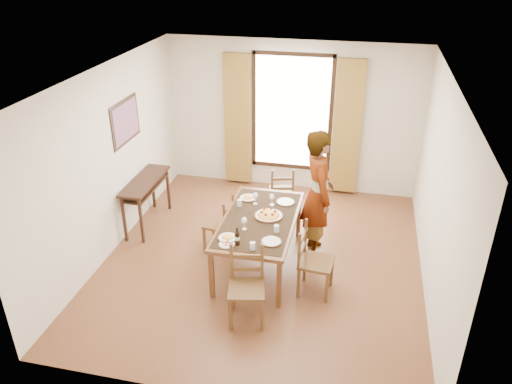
% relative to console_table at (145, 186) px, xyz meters
% --- Properties ---
extents(ground, '(5.00, 5.00, 0.00)m').
position_rel_console_table_xyz_m(ground, '(2.03, -0.60, -0.68)').
color(ground, '#5A2B1C').
rests_on(ground, ground).
extents(room_shell, '(4.60, 5.10, 2.74)m').
position_rel_console_table_xyz_m(room_shell, '(2.03, -0.47, 0.86)').
color(room_shell, beige).
rests_on(room_shell, ground).
extents(console_table, '(0.38, 1.20, 0.80)m').
position_rel_console_table_xyz_m(console_table, '(0.00, 0.00, 0.00)').
color(console_table, black).
rests_on(console_table, ground).
extents(dining_table, '(1.00, 1.84, 0.76)m').
position_rel_console_table_xyz_m(dining_table, '(2.00, -0.71, 0.01)').
color(dining_table, brown).
rests_on(dining_table, ground).
extents(chair_west, '(0.43, 0.43, 0.86)m').
position_rel_console_table_xyz_m(chair_west, '(1.35, -0.43, -0.28)').
color(chair_west, brown).
rests_on(chair_west, ground).
extents(chair_north, '(0.48, 0.48, 0.90)m').
position_rel_console_table_xyz_m(chair_north, '(2.06, 0.78, -0.27)').
color(chair_north, brown).
rests_on(chair_north, ground).
extents(chair_south, '(0.51, 0.51, 0.98)m').
position_rel_console_table_xyz_m(chair_south, '(2.10, -1.86, -0.23)').
color(chair_south, brown).
rests_on(chair_south, ground).
extents(chair_east, '(0.46, 0.46, 0.97)m').
position_rel_console_table_xyz_m(chair_east, '(2.82, -1.15, -0.23)').
color(chair_east, brown).
rests_on(chair_east, ground).
extents(man, '(0.98, 0.89, 1.92)m').
position_rel_console_table_xyz_m(man, '(2.75, -0.21, 0.27)').
color(man, gray).
rests_on(man, ground).
extents(plate_sw, '(0.27, 0.27, 0.05)m').
position_rel_console_table_xyz_m(plate_sw, '(1.72, -1.30, 0.10)').
color(plate_sw, silver).
rests_on(plate_sw, dining_table).
extents(plate_se, '(0.27, 0.27, 0.05)m').
position_rel_console_table_xyz_m(plate_se, '(2.28, -1.26, 0.10)').
color(plate_se, silver).
rests_on(plate_se, dining_table).
extents(plate_nw, '(0.27, 0.27, 0.05)m').
position_rel_console_table_xyz_m(plate_nw, '(1.72, -0.18, 0.10)').
color(plate_nw, silver).
rests_on(plate_nw, dining_table).
extents(plate_ne, '(0.27, 0.27, 0.05)m').
position_rel_console_table_xyz_m(plate_ne, '(2.28, -0.18, 0.10)').
color(plate_ne, silver).
rests_on(plate_ne, dining_table).
extents(pasta_platter, '(0.40, 0.40, 0.10)m').
position_rel_console_table_xyz_m(pasta_platter, '(2.11, -0.63, 0.12)').
color(pasta_platter, orange).
rests_on(pasta_platter, dining_table).
extents(caprese_plate, '(0.20, 0.20, 0.04)m').
position_rel_console_table_xyz_m(caprese_plate, '(1.74, -1.44, 0.09)').
color(caprese_plate, silver).
rests_on(caprese_plate, dining_table).
extents(wine_glass_a, '(0.08, 0.08, 0.18)m').
position_rel_console_table_xyz_m(wine_glass_a, '(1.87, -1.03, 0.16)').
color(wine_glass_a, white).
rests_on(wine_glass_a, dining_table).
extents(wine_glass_b, '(0.08, 0.08, 0.18)m').
position_rel_console_table_xyz_m(wine_glass_b, '(2.10, -0.30, 0.16)').
color(wine_glass_b, white).
rests_on(wine_glass_b, dining_table).
extents(wine_glass_c, '(0.08, 0.08, 0.18)m').
position_rel_console_table_xyz_m(wine_glass_c, '(1.86, -0.32, 0.16)').
color(wine_glass_c, white).
rests_on(wine_glass_c, dining_table).
extents(tumbler_a, '(0.07, 0.07, 0.10)m').
position_rel_console_table_xyz_m(tumbler_a, '(2.30, -1.00, 0.12)').
color(tumbler_a, silver).
rests_on(tumbler_a, dining_table).
extents(tumbler_b, '(0.07, 0.07, 0.10)m').
position_rel_console_table_xyz_m(tumbler_b, '(1.65, -0.42, 0.12)').
color(tumbler_b, silver).
rests_on(tumbler_b, dining_table).
extents(tumbler_c, '(0.07, 0.07, 0.10)m').
position_rel_console_table_xyz_m(tumbler_c, '(2.08, -1.47, 0.12)').
color(tumbler_c, silver).
rests_on(tumbler_c, dining_table).
extents(wine_bottle, '(0.07, 0.07, 0.25)m').
position_rel_console_table_xyz_m(wine_bottle, '(1.87, -1.41, 0.20)').
color(wine_bottle, black).
rests_on(wine_bottle, dining_table).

